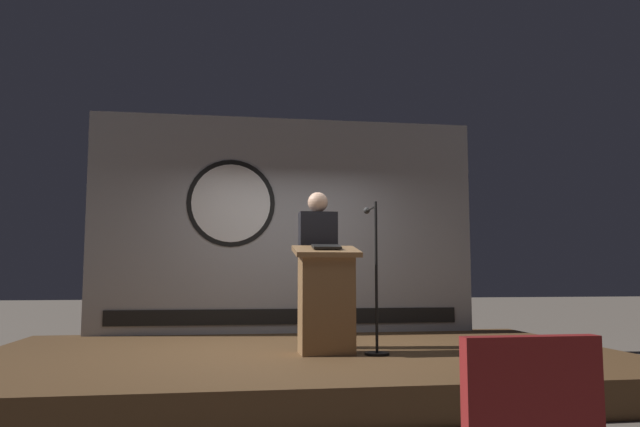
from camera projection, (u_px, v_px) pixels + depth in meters
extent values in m
plane|color=#6B6056|center=(303.00, 381.00, 6.01)|extent=(40.00, 40.00, 0.00)
cube|color=brown|center=(303.00, 366.00, 6.03)|extent=(6.40, 4.00, 0.30)
cube|color=#9E9EA3|center=(286.00, 224.00, 8.01)|extent=(5.15, 0.10, 2.89)
cylinder|color=black|center=(231.00, 203.00, 7.87)|extent=(1.16, 0.02, 1.16)
cylinder|color=white|center=(231.00, 203.00, 7.86)|extent=(1.04, 0.02, 1.04)
cube|color=black|center=(286.00, 317.00, 7.83)|extent=(4.64, 0.02, 0.20)
cube|color=olive|center=(326.00, 304.00, 5.87)|extent=(0.52, 0.40, 0.97)
cube|color=olive|center=(326.00, 251.00, 5.92)|extent=(0.64, 0.50, 0.14)
cube|color=black|center=(326.00, 247.00, 5.91)|extent=(0.28, 0.20, 0.06)
cylinder|color=black|center=(318.00, 307.00, 6.33)|extent=(0.26, 0.26, 0.85)
cube|color=black|center=(318.00, 240.00, 6.40)|extent=(0.40, 0.24, 0.59)
sphere|color=tan|center=(318.00, 202.00, 6.45)|extent=(0.22, 0.22, 0.22)
cylinder|color=black|center=(377.00, 354.00, 5.74)|extent=(0.24, 0.24, 0.02)
cylinder|color=black|center=(376.00, 277.00, 5.82)|extent=(0.03, 0.03, 1.49)
cylinder|color=black|center=(371.00, 209.00, 6.08)|extent=(0.02, 0.39, 0.02)
sphere|color=#262626|center=(367.00, 211.00, 6.27)|extent=(0.07, 0.07, 0.07)
cube|color=maroon|center=(533.00, 409.00, 1.81)|extent=(0.44, 0.06, 0.44)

